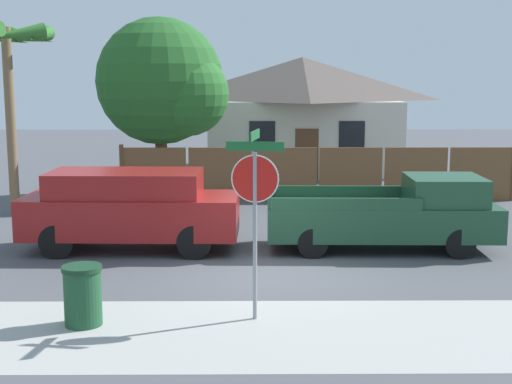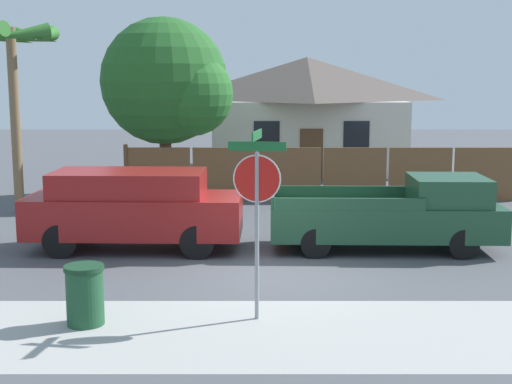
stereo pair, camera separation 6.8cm
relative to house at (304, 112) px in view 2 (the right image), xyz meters
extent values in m
plane|color=#4C4F54|center=(-1.83, -16.11, -2.49)|extent=(80.00, 80.00, 0.00)
cube|color=#A3A39E|center=(-1.83, -19.71, -2.49)|extent=(36.00, 3.20, 0.01)
cube|color=brown|center=(-5.30, -7.65, -1.62)|extent=(2.03, 0.06, 1.74)
cube|color=brown|center=(-3.18, -7.65, -1.62)|extent=(2.03, 0.06, 1.74)
cube|color=brown|center=(-1.07, -7.65, -1.62)|extent=(2.03, 0.06, 1.74)
cube|color=brown|center=(1.04, -7.65, -1.62)|extent=(2.03, 0.06, 1.74)
cube|color=brown|center=(3.16, -7.65, -1.62)|extent=(2.03, 0.06, 1.74)
cube|color=brown|center=(5.27, -7.65, -1.62)|extent=(2.03, 0.06, 1.74)
cube|color=brown|center=(-6.35, -7.65, -1.57)|extent=(0.12, 0.12, 1.84)
cube|color=beige|center=(0.00, 0.00, -0.98)|extent=(7.73, 5.74, 3.01)
pyramid|color=#514742|center=(0.00, 0.00, 1.42)|extent=(8.35, 6.20, 1.79)
cube|color=black|center=(-1.74, -2.89, -0.74)|extent=(1.00, 0.04, 1.10)
cube|color=black|center=(1.74, -2.89, -0.74)|extent=(1.00, 0.04, 1.10)
cube|color=brown|center=(0.00, -2.89, -1.49)|extent=(0.90, 0.04, 2.00)
cylinder|color=brown|center=(-5.21, -6.52, -1.36)|extent=(0.40, 0.40, 2.27)
sphere|color=#235B23|center=(-5.21, -6.52, 1.36)|extent=(4.21, 4.21, 4.21)
sphere|color=#266326|center=(-4.26, -7.05, 0.94)|extent=(2.74, 2.74, 2.74)
cylinder|color=brown|center=(-9.14, -9.75, 0.20)|extent=(0.28, 0.28, 5.39)
cone|color=#2D6B28|center=(-8.20, -9.75, 2.64)|extent=(0.44, 1.77, 0.70)
cone|color=#2D6B28|center=(-8.67, -8.92, 2.64)|extent=(1.75, 1.27, 0.70)
cone|color=#2D6B28|center=(-9.62, -8.92, 2.64)|extent=(1.75, 1.27, 0.70)
cone|color=#2D6B28|center=(-8.67, -10.57, 2.64)|extent=(1.75, 1.27, 0.70)
cube|color=maroon|center=(-4.96, -14.23, -1.66)|extent=(4.98, 1.98, 0.92)
cube|color=maroon|center=(-5.09, -14.23, -0.92)|extent=(3.49, 1.80, 0.57)
cube|color=black|center=(-3.45, -14.27, -0.92)|extent=(0.10, 1.63, 0.48)
cylinder|color=black|center=(-3.41, -13.45, -2.11)|extent=(0.77, 0.22, 0.77)
cylinder|color=black|center=(-3.46, -15.09, -2.11)|extent=(0.77, 0.22, 0.77)
cylinder|color=black|center=(-6.47, -13.37, -2.11)|extent=(0.77, 0.22, 0.77)
cylinder|color=black|center=(-6.51, -15.01, -2.11)|extent=(0.77, 0.22, 0.77)
cube|color=#1E472D|center=(0.83, -14.23, -1.78)|extent=(5.32, 2.00, 0.77)
cube|color=#1E472D|center=(2.28, -14.27, -1.08)|extent=(1.73, 1.76, 0.63)
cube|color=#1E472D|center=(-0.04, -13.32, -1.26)|extent=(3.31, 0.17, 0.27)
cube|color=#1E472D|center=(-0.09, -15.09, -1.26)|extent=(3.31, 0.17, 0.27)
cube|color=#1E472D|center=(-1.77, -14.16, -1.26)|extent=(0.13, 1.77, 0.27)
cylinder|color=black|center=(2.48, -13.45, -2.15)|extent=(0.68, 0.22, 0.68)
cylinder|color=black|center=(2.44, -15.09, -2.15)|extent=(0.68, 0.22, 0.68)
cylinder|color=black|center=(-0.78, -13.37, -2.15)|extent=(0.68, 0.22, 0.68)
cylinder|color=black|center=(-0.83, -15.01, -2.15)|extent=(0.68, 0.22, 0.68)
cylinder|color=gray|center=(-2.14, -19.05, -1.09)|extent=(0.07, 0.07, 2.79)
cylinder|color=red|center=(-2.14, -19.05, -0.12)|extent=(0.74, 0.15, 0.74)
cylinder|color=white|center=(-2.14, -19.05, -0.12)|extent=(0.78, 0.14, 0.79)
cube|color=#19602D|center=(-2.14, -19.05, 0.40)|extent=(0.94, 0.18, 0.15)
cube|color=#19602D|center=(-2.14, -19.05, 0.58)|extent=(0.16, 0.85, 0.15)
cylinder|color=#1E4C2D|center=(-4.93, -19.32, -2.03)|extent=(0.61, 0.61, 0.91)
cylinder|color=#163922|center=(-4.93, -19.32, -1.54)|extent=(0.65, 0.65, 0.08)
camera|label=1|loc=(-2.22, -30.46, 1.52)|focal=50.00mm
camera|label=2|loc=(-2.15, -30.46, 1.52)|focal=50.00mm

